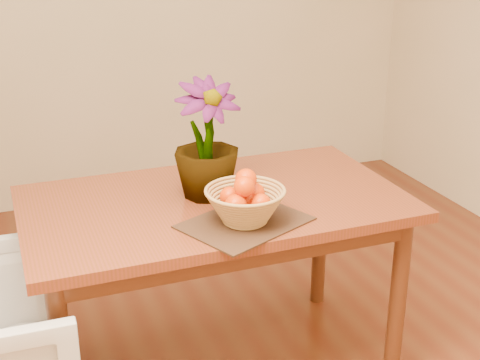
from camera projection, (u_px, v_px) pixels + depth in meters
name	position (u px, v px, depth m)	size (l,w,h in m)	color
table	(215.00, 220.00, 2.50)	(1.40, 0.80, 0.75)	maroon
placemat	(245.00, 223.00, 2.26)	(0.40, 0.30, 0.01)	#381F14
wicker_basket	(245.00, 207.00, 2.24)	(0.27, 0.27, 0.11)	#AF8249
orange_pile	(245.00, 194.00, 2.23)	(0.17, 0.16, 0.13)	#D13C03
potted_plant	(207.00, 140.00, 2.41)	(0.24, 0.24, 0.44)	#1B4513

